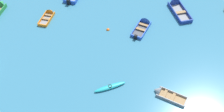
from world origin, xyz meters
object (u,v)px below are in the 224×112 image
object	(u,v)px
kayak_turquoise_back_row_right	(110,87)
mooring_buoy_between_boats_left	(108,30)
rowboat_deep_blue_foreground_center	(176,6)
rowboat_orange_midfield_left	(49,15)
rowboat_grey_far_right	(163,93)
rowboat_blue_distant_center	(144,24)

from	to	relation	value
kayak_turquoise_back_row_right	mooring_buoy_between_boats_left	bearing A→B (deg)	87.60
kayak_turquoise_back_row_right	rowboat_deep_blue_foreground_center	world-z (taller)	rowboat_deep_blue_foreground_center
rowboat_orange_midfield_left	mooring_buoy_between_boats_left	xyz separation A→B (m)	(6.37, -2.89, -0.14)
rowboat_grey_far_right	mooring_buoy_between_boats_left	size ratio (longest dim) A/B	8.06
rowboat_grey_far_right	mooring_buoy_between_boats_left	xyz separation A→B (m)	(-4.07, 8.51, -0.12)
rowboat_blue_distant_center	mooring_buoy_between_boats_left	distance (m)	3.93
rowboat_blue_distant_center	kayak_turquoise_back_row_right	size ratio (longest dim) A/B	1.19
rowboat_grey_far_right	kayak_turquoise_back_row_right	bearing A→B (deg)	167.72
mooring_buoy_between_boats_left	rowboat_deep_blue_foreground_center	bearing A→B (deg)	22.86
rowboat_grey_far_right	rowboat_deep_blue_foreground_center	bearing A→B (deg)	71.69
rowboat_orange_midfield_left	rowboat_blue_distant_center	bearing A→B (deg)	-13.29
rowboat_deep_blue_foreground_center	mooring_buoy_between_boats_left	xyz separation A→B (m)	(-8.00, -3.37, -0.19)
mooring_buoy_between_boats_left	kayak_turquoise_back_row_right	bearing A→B (deg)	-92.40
rowboat_grey_far_right	kayak_turquoise_back_row_right	distance (m)	4.49
rowboat_blue_distant_center	mooring_buoy_between_boats_left	size ratio (longest dim) A/B	9.45
rowboat_blue_distant_center	kayak_turquoise_back_row_right	bearing A→B (deg)	-117.71
rowboat_orange_midfield_left	kayak_turquoise_back_row_right	size ratio (longest dim) A/B	1.02
kayak_turquoise_back_row_right	rowboat_grey_far_right	bearing A→B (deg)	-12.28
rowboat_blue_distant_center	mooring_buoy_between_boats_left	world-z (taller)	rowboat_blue_distant_center
kayak_turquoise_back_row_right	rowboat_deep_blue_foreground_center	bearing A→B (deg)	52.72
rowboat_orange_midfield_left	rowboat_grey_far_right	distance (m)	15.46
rowboat_orange_midfield_left	rowboat_deep_blue_foreground_center	bearing A→B (deg)	1.92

